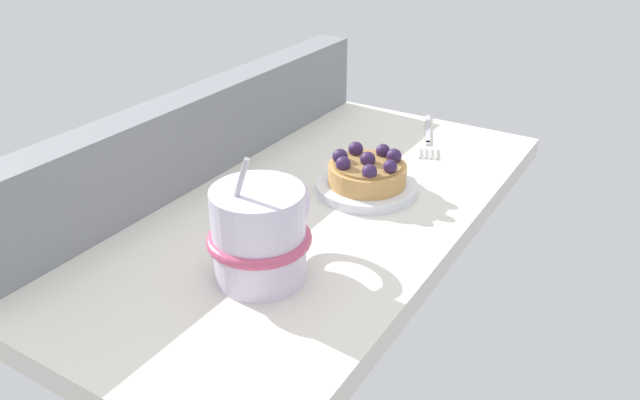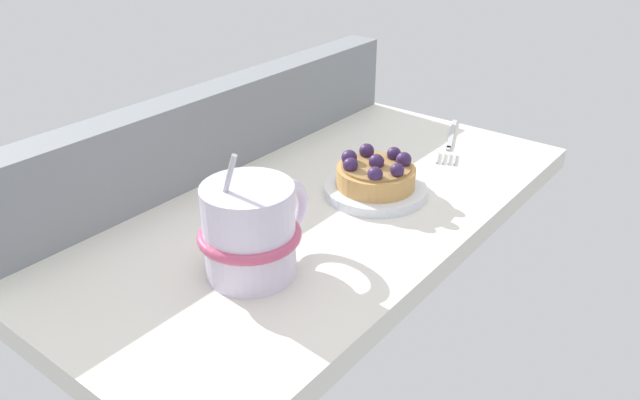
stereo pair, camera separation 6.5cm
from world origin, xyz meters
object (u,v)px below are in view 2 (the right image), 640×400
(coffee_mug, at_px, (251,230))
(raspberry_tart, at_px, (376,173))
(dessert_plate, at_px, (375,190))
(dessert_fork, at_px, (450,140))

(coffee_mug, bearing_deg, raspberry_tart, -0.47)
(dessert_plate, relative_size, dessert_fork, 0.77)
(dessert_fork, bearing_deg, coffee_mug, -179.53)
(dessert_plate, distance_m, raspberry_tart, 0.02)
(dessert_plate, distance_m, coffee_mug, 0.21)
(raspberry_tart, distance_m, coffee_mug, 0.21)
(raspberry_tart, height_order, coffee_mug, coffee_mug)
(dessert_plate, xyz_separation_m, dessert_fork, (0.20, 0.01, -0.00))
(dessert_fork, bearing_deg, dessert_plate, -178.49)
(dessert_plate, xyz_separation_m, coffee_mug, (-0.20, 0.00, 0.04))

